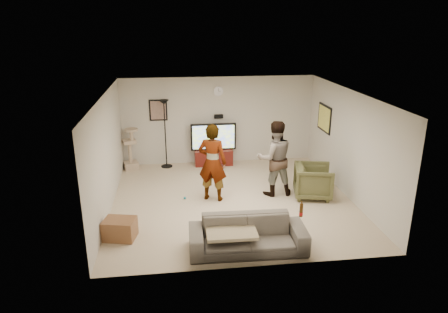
{
  "coord_description": "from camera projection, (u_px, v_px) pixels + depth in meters",
  "views": [
    {
      "loc": [
        -1.3,
        -8.66,
        4.02
      ],
      "look_at": [
        -0.16,
        0.2,
        1.01
      ],
      "focal_mm": 32.74,
      "sensor_mm": 36.0,
      "label": 1
    }
  ],
  "objects": [
    {
      "name": "wall_back",
      "position": [
        218.0,
        120.0,
        11.76
      ],
      "size": [
        5.5,
        0.04,
        2.5
      ],
      "primitive_type": "cube",
      "color": "silver",
      "rests_on": "floor"
    },
    {
      "name": "wall_front",
      "position": [
        257.0,
        200.0,
        6.59
      ],
      "size": [
        5.5,
        0.04,
        2.5
      ],
      "primitive_type": "cube",
      "color": "silver",
      "rests_on": "floor"
    },
    {
      "name": "tv_stand",
      "position": [
        214.0,
        157.0,
        11.84
      ],
      "size": [
        1.08,
        0.45,
        0.45
      ],
      "primitive_type": "cube",
      "color": "#45110D",
      "rests_on": "floor"
    },
    {
      "name": "wall_speaker",
      "position": [
        219.0,
        116.0,
        11.66
      ],
      "size": [
        0.25,
        0.1,
        0.1
      ],
      "primitive_type": "cube",
      "color": "black",
      "rests_on": "wall_back"
    },
    {
      "name": "wall_left",
      "position": [
        107.0,
        154.0,
        8.85
      ],
      "size": [
        0.04,
        5.5,
        2.5
      ],
      "primitive_type": "cube",
      "color": "silver",
      "rests_on": "floor"
    },
    {
      "name": "picture_back",
      "position": [
        158.0,
        110.0,
        11.43
      ],
      "size": [
        0.42,
        0.03,
        0.52
      ],
      "primitive_type": "cube",
      "color": "#83665D",
      "rests_on": "wall_back"
    },
    {
      "name": "throw_blanket",
      "position": [
        231.0,
        231.0,
        7.32
      ],
      "size": [
        0.92,
        0.72,
        0.06
      ],
      "primitive_type": "cube",
      "rotation": [
        0.0,
        0.0,
        -0.02
      ],
      "color": "tan",
      "rests_on": "sofa"
    },
    {
      "name": "tv_screen",
      "position": [
        214.0,
        137.0,
        11.6
      ],
      "size": [
        1.19,
        0.01,
        0.68
      ],
      "primitive_type": "cube",
      "color": "#B9D226",
      "rests_on": "tv"
    },
    {
      "name": "picture_right",
      "position": [
        324.0,
        118.0,
        10.93
      ],
      "size": [
        0.03,
        0.78,
        0.62
      ],
      "primitive_type": "cube",
      "color": "#DBD75A",
      "rests_on": "wall_right"
    },
    {
      "name": "wall_right",
      "position": [
        349.0,
        144.0,
        9.51
      ],
      "size": [
        0.04,
        5.5,
        2.5
      ],
      "primitive_type": "cube",
      "color": "silver",
      "rests_on": "floor"
    },
    {
      "name": "floor",
      "position": [
        232.0,
        200.0,
        9.58
      ],
      "size": [
        5.5,
        5.5,
        0.02
      ],
      "primitive_type": "cube",
      "color": "tan",
      "rests_on": "ground"
    },
    {
      "name": "cat_tree",
      "position": [
        130.0,
        149.0,
        11.37
      ],
      "size": [
        0.47,
        0.47,
        1.18
      ],
      "primitive_type": "cube",
      "rotation": [
        0.0,
        0.0,
        0.29
      ],
      "color": "tan",
      "rests_on": "floor"
    },
    {
      "name": "side_table",
      "position": [
        120.0,
        229.0,
        7.83
      ],
      "size": [
        0.68,
        0.56,
        0.39
      ],
      "primitive_type": "cube",
      "rotation": [
        0.0,
        0.0,
        -0.22
      ],
      "color": "brown",
      "rests_on": "floor"
    },
    {
      "name": "person_right",
      "position": [
        275.0,
        158.0,
        9.62
      ],
      "size": [
        0.91,
        0.72,
        1.81
      ],
      "primitive_type": "imported",
      "rotation": [
        0.0,
        0.0,
        3.18
      ],
      "color": "#315573",
      "rests_on": "floor"
    },
    {
      "name": "console_box",
      "position": [
        217.0,
        168.0,
        11.54
      ],
      "size": [
        0.4,
        0.3,
        0.07
      ],
      "primitive_type": "cube",
      "color": "silver",
      "rests_on": "floor"
    },
    {
      "name": "person_left",
      "position": [
        212.0,
        163.0,
        9.32
      ],
      "size": [
        0.78,
        0.65,
        1.82
      ],
      "primitive_type": "imported",
      "rotation": [
        0.0,
        0.0,
        2.76
      ],
      "color": "gray",
      "rests_on": "floor"
    },
    {
      "name": "sofa",
      "position": [
        248.0,
        235.0,
        7.39
      ],
      "size": [
        2.15,
        0.9,
        0.62
      ],
      "primitive_type": "imported",
      "rotation": [
        0.0,
        0.0,
        -0.03
      ],
      "color": "#5E5850",
      "rests_on": "floor"
    },
    {
      "name": "ceiling",
      "position": [
        233.0,
        93.0,
        8.78
      ],
      "size": [
        5.5,
        5.5,
        0.02
      ],
      "primitive_type": "cube",
      "color": "silver",
      "rests_on": "wall_back"
    },
    {
      "name": "tv",
      "position": [
        213.0,
        137.0,
        11.64
      ],
      "size": [
        1.3,
        0.08,
        0.77
      ],
      "primitive_type": "cube",
      "color": "black",
      "rests_on": "tv_stand"
    },
    {
      "name": "wall_clock",
      "position": [
        218.0,
        91.0,
        11.46
      ],
      "size": [
        0.26,
        0.04,
        0.26
      ],
      "primitive_type": "cylinder",
      "rotation": [
        1.57,
        0.0,
        0.0
      ],
      "color": "white",
      "rests_on": "wall_back"
    },
    {
      "name": "armchair",
      "position": [
        313.0,
        181.0,
        9.63
      ],
      "size": [
        1.02,
        1.0,
        0.78
      ],
      "primitive_type": "imported",
      "rotation": [
        0.0,
        0.0,
        1.35
      ],
      "color": "#4F512E",
      "rests_on": "floor"
    },
    {
      "name": "beer_bottle",
      "position": [
        301.0,
        210.0,
        7.37
      ],
      "size": [
        0.06,
        0.06,
        0.25
      ],
      "primitive_type": "cylinder",
      "color": "#452609",
      "rests_on": "sofa"
    },
    {
      "name": "toy_ball",
      "position": [
        185.0,
        198.0,
        9.59
      ],
      "size": [
        0.06,
        0.06,
        0.06
      ],
      "primitive_type": "sphere",
      "color": "teal",
      "rests_on": "floor"
    },
    {
      "name": "floor_lamp",
      "position": [
        165.0,
        134.0,
        11.41
      ],
      "size": [
        0.32,
        0.32,
        1.93
      ],
      "primitive_type": "cylinder",
      "color": "black",
      "rests_on": "floor"
    }
  ]
}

